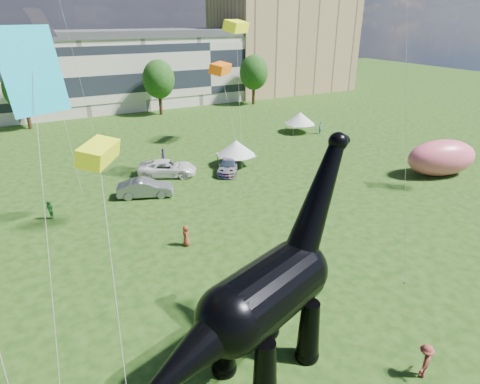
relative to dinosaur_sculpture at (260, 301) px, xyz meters
name	(u,v)px	position (x,y,z in m)	size (l,w,h in m)	color
ground	(327,325)	(4.80, 0.86, -4.10)	(220.00, 220.00, 0.00)	#16330C
terrace_row	(47,78)	(-3.20, 62.86, 1.90)	(78.00, 11.00, 12.00)	beige
apartment_block	(282,37)	(44.80, 65.86, 6.90)	(28.00, 18.00, 22.00)	tan
tree_mid_left	(21,85)	(-7.20, 53.86, 2.19)	(5.20, 5.20, 9.44)	#382314
tree_mid_right	(158,76)	(12.80, 53.86, 2.19)	(5.20, 5.20, 9.44)	#382314
tree_far_right	(254,70)	(30.80, 53.86, 2.19)	(5.20, 5.20, 9.44)	#382314
dinosaur_sculpture	(260,301)	(0.00, 0.00, 0.00)	(13.11, 6.26, 10.86)	black
car_grey	(145,188)	(0.98, 22.08, -3.28)	(1.75, 5.01, 1.65)	slate
car_white	(167,168)	(4.49, 26.19, -3.27)	(2.76, 5.98, 1.66)	white
car_dark	(228,166)	(10.55, 24.16, -3.39)	(2.00, 4.93, 1.43)	#595960
gazebo_near	(236,148)	(12.24, 25.59, -2.06)	(4.38, 4.38, 2.91)	silver
gazebo_far	(300,118)	(26.68, 33.55, -2.06)	(5.03, 5.03, 2.90)	silver
inflatable_pink	(441,158)	(29.67, 12.97, -2.22)	(7.52, 3.76, 3.76)	#F55F78
visitors	(194,209)	(3.29, 15.83, -3.22)	(56.13, 36.27, 1.85)	black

